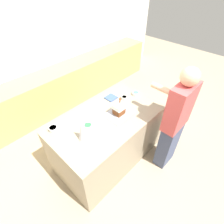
{
  "coord_description": "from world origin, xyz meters",
  "views": [
    {
      "loc": [
        -1.31,
        -1.34,
        2.68
      ],
      "look_at": [
        0.09,
        0.0,
        0.99
      ],
      "focal_mm": 28.0,
      "sensor_mm": 36.0,
      "label": 1
    }
  ],
  "objects": [
    {
      "name": "decorative_tree",
      "position": [
        -0.49,
        -0.05,
        1.07
      ],
      "size": [
        0.14,
        0.14,
        0.29
      ],
      "color": "silver",
      "rests_on": "kitchen_island"
    },
    {
      "name": "ground_plane",
      "position": [
        0.0,
        0.0,
        0.0
      ],
      "size": [
        12.0,
        12.0,
        0.0
      ],
      "primitive_type": "plane",
      "color": "tan"
    },
    {
      "name": "wall_back",
      "position": [
        0.0,
        2.18,
        1.3
      ],
      "size": [
        8.0,
        0.05,
        2.6
      ],
      "color": "white",
      "rests_on": "ground_plane"
    },
    {
      "name": "gingerbread_house",
      "position": [
        0.18,
        -0.06,
        1.03
      ],
      "size": [
        0.17,
        0.15,
        0.25
      ],
      "color": "brown",
      "rests_on": "baking_tray"
    },
    {
      "name": "back_cabinet_block",
      "position": [
        0.0,
        1.86,
        0.45
      ],
      "size": [
        6.0,
        0.6,
        0.9
      ],
      "color": "#DBBC60",
      "rests_on": "ground_plane"
    },
    {
      "name": "candy_bowl_far_right",
      "position": [
        0.53,
        0.13,
        0.95
      ],
      "size": [
        0.09,
        0.09,
        0.04
      ],
      "color": "silver",
      "rests_on": "kitchen_island"
    },
    {
      "name": "candy_bowl_behind_tray",
      "position": [
        -0.31,
        0.07,
        0.95
      ],
      "size": [
        0.12,
        0.12,
        0.04
      ],
      "color": "white",
      "rests_on": "kitchen_island"
    },
    {
      "name": "person",
      "position": [
        0.61,
        -0.75,
        0.92
      ],
      "size": [
        0.47,
        0.58,
        1.78
      ],
      "color": "#424C6B",
      "rests_on": "ground_plane"
    },
    {
      "name": "kitchen_island",
      "position": [
        0.0,
        0.0,
        0.46
      ],
      "size": [
        1.73,
        0.96,
        0.93
      ],
      "color": "gray",
      "rests_on": "ground_plane"
    },
    {
      "name": "baking_tray",
      "position": [
        0.18,
        -0.06,
        0.93
      ],
      "size": [
        0.41,
        0.31,
        0.01
      ],
      "color": "#9E9EA8",
      "rests_on": "kitchen_island"
    },
    {
      "name": "candy_bowl_near_tray_left",
      "position": [
        -0.68,
        0.37,
        0.96
      ],
      "size": [
        0.12,
        0.12,
        0.05
      ],
      "color": "silver",
      "rests_on": "kitchen_island"
    },
    {
      "name": "cookbook",
      "position": [
        0.38,
        0.31,
        0.94
      ],
      "size": [
        0.18,
        0.17,
        0.02
      ],
      "color": "#3F598C",
      "rests_on": "kitchen_island"
    },
    {
      "name": "candy_bowl_beside_tree",
      "position": [
        0.75,
        0.07,
        0.95
      ],
      "size": [
        0.12,
        0.12,
        0.05
      ],
      "color": "white",
      "rests_on": "kitchen_island"
    }
  ]
}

